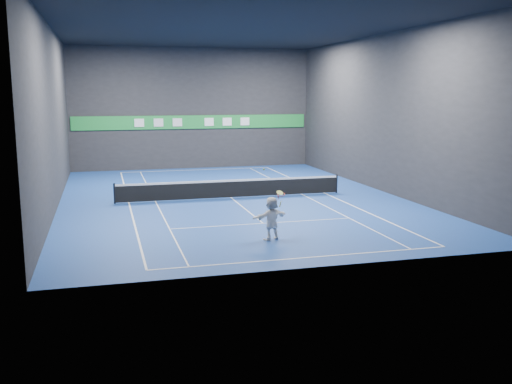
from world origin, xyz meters
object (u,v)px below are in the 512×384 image
object	(u,v)px
tennis_ball	(264,169)
tennis_racket	(281,196)
player	(272,218)
tennis_net	(231,188)

from	to	relation	value
tennis_ball	tennis_racket	distance (m)	1.22
player	tennis_racket	bearing A→B (deg)	166.45
player	tennis_ball	xyz separation A→B (m)	(-0.26, 0.20, 1.91)
player	tennis_net	xyz separation A→B (m)	(0.45, 9.18, -0.31)
player	tennis_net	distance (m)	9.19
player	tennis_racket	xyz separation A→B (m)	(0.38, 0.05, 0.88)
tennis_net	tennis_ball	bearing A→B (deg)	-94.50
tennis_ball	tennis_racket	bearing A→B (deg)	-13.43
tennis_ball	tennis_net	world-z (taller)	tennis_ball
player	tennis_ball	bearing A→B (deg)	-58.48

